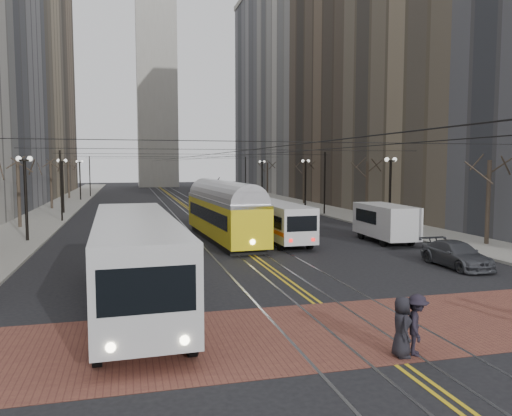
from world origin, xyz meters
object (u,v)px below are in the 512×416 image
streetcar (224,217)px  pedestrian_a (402,327)px  pedestrian_d (417,325)px  sedan_silver (260,199)px  rear_bus (276,222)px  cargo_van (385,224)px  sedan_parked (456,254)px  clock_tower (156,31)px  transit_bus (135,262)px  sedan_grey (300,213)px

streetcar → pedestrian_a: bearing=-91.1°
pedestrian_d → sedan_silver: bearing=19.7°
rear_bus → cargo_van: 7.48m
cargo_van → sedan_parked: 8.38m
clock_tower → transit_bus: 107.34m
streetcar → pedestrian_d: size_ratio=7.93×
sedan_grey → pedestrian_a: bearing=-96.6°
cargo_van → sedan_silver: bearing=92.2°
pedestrian_d → cargo_van: bearing=3.2°
rear_bus → pedestrian_a: (-2.68, -21.06, -0.48)m
pedestrian_a → streetcar: bearing=15.3°
sedan_grey → sedan_silver: 19.44m
rear_bus → sedan_grey: (5.56, 10.65, -0.53)m
transit_bus → pedestrian_a: size_ratio=7.98×
rear_bus → pedestrian_a: rear_bus is taller
transit_bus → pedestrian_a: bearing=-46.5°
transit_bus → pedestrian_d: transit_bus is taller
clock_tower → sedan_grey: size_ratio=13.89×
streetcar → rear_bus: bearing=-21.2°
rear_bus → sedan_parked: rear_bus is taller
clock_tower → cargo_van: clock_tower is taller
streetcar → pedestrian_d: (1.27, -22.20, -0.74)m
clock_tower → sedan_silver: bearing=-80.3°
transit_bus → cargo_van: (16.77, 11.49, -0.40)m
rear_bus → sedan_silver: rear_bus is taller
pedestrian_a → pedestrian_d: size_ratio=0.98×
sedan_silver → pedestrian_a: pedestrian_a is taller
sedan_grey → sedan_silver: sedan_grey is taller
transit_bus → sedan_parked: (16.27, 3.15, -1.02)m
sedan_grey → pedestrian_d: pedestrian_d is taller
transit_bus → pedestrian_d: (7.53, -7.00, -0.81)m
streetcar → pedestrian_d: streetcar is taller
cargo_van → transit_bus: bearing=-143.7°
clock_tower → sedan_silver: clock_tower is taller
sedan_silver → cargo_van: bearing=-81.3°
clock_tower → streetcar: size_ratio=4.82×
streetcar → sedan_parked: 15.69m
sedan_parked → sedan_silver: bearing=89.6°
transit_bus → streetcar: transit_bus is taller
clock_tower → sedan_silver: (9.84, -57.38, -35.19)m
transit_bus → sedan_grey: size_ratio=2.84×
clock_tower → sedan_parked: clock_tower is taller
streetcar → cargo_van: bearing=-22.6°
sedan_silver → clock_tower: bearing=108.1°
streetcar → pedestrian_a: streetcar is taller
rear_bus → pedestrian_d: rear_bus is taller
cargo_van → sedan_silver: (-0.16, 32.62, -0.52)m
transit_bus → sedan_silver: transit_bus is taller
streetcar → rear_bus: (3.48, -1.14, -0.28)m
rear_bus → pedestrian_a: bearing=-98.3°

